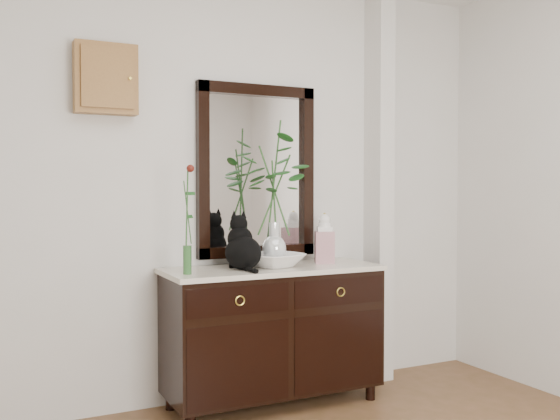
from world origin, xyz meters
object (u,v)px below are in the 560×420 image
lotus_bowl (274,260)px  ginger_jar (325,238)px  cat (243,242)px  sideboard (273,328)px

lotus_bowl → ginger_jar: ginger_jar is taller
cat → sideboard: bearing=6.3°
sideboard → cat: 0.58m
sideboard → ginger_jar: bearing=4.0°
cat → lotus_bowl: (0.21, 0.02, -0.12)m
sideboard → lotus_bowl: lotus_bowl is taller
sideboard → cat: (-0.21, -0.03, 0.54)m
ginger_jar → lotus_bowl: bearing=-173.9°
lotus_bowl → sideboard: bearing=101.4°
cat → lotus_bowl: bearing=2.5°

